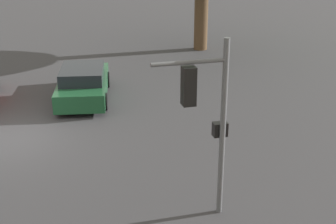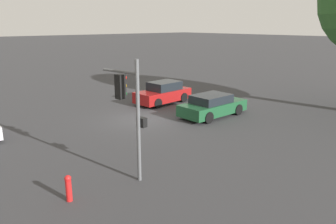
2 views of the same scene
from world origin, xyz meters
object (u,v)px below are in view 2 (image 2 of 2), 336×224
traffic_signal (130,103)px  crossing_car_2 (212,106)px  fire_hydrant (69,187)px  crossing_car_0 (163,93)px

traffic_signal → crossing_car_2: 9.75m
traffic_signal → fire_hydrant: (2.61, 0.09, -2.40)m
traffic_signal → fire_hydrant: bearing=172.8°
traffic_signal → fire_hydrant: traffic_signal is taller
crossing_car_0 → fire_hydrant: crossing_car_0 is taller
traffic_signal → fire_hydrant: 3.55m
crossing_car_0 → fire_hydrant: 14.20m
fire_hydrant → crossing_car_0: bearing=-143.4°
crossing_car_2 → fire_hydrant: bearing=-161.7°
crossing_car_0 → crossing_car_2: bearing=86.7°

